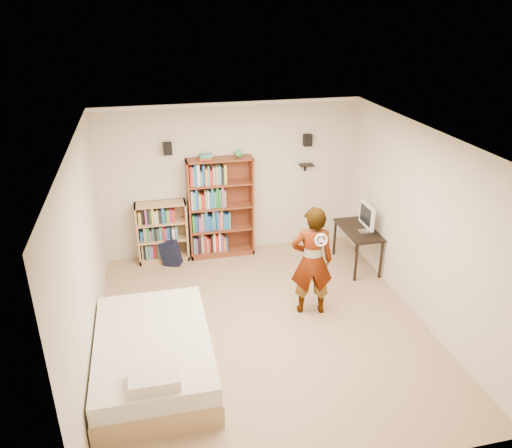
{
  "coord_description": "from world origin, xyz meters",
  "views": [
    {
      "loc": [
        -1.4,
        -5.65,
        4.22
      ],
      "look_at": [
        0.02,
        0.6,
        1.33
      ],
      "focal_mm": 35.0,
      "sensor_mm": 36.0,
      "label": 1
    }
  ],
  "objects_px": {
    "computer_desk": "(357,247)",
    "daybed": "(154,350)",
    "tall_bookshelf": "(221,208)",
    "low_bookshelf": "(162,232)",
    "person": "(312,261)"
  },
  "relations": [
    {
      "from": "computer_desk",
      "to": "daybed",
      "type": "distance_m",
      "value": 4.02
    },
    {
      "from": "tall_bookshelf",
      "to": "computer_desk",
      "type": "bearing_deg",
      "value": -23.47
    },
    {
      "from": "tall_bookshelf",
      "to": "low_bookshelf",
      "type": "height_order",
      "value": "tall_bookshelf"
    },
    {
      "from": "low_bookshelf",
      "to": "daybed",
      "type": "bearing_deg",
      "value": -95.49
    },
    {
      "from": "low_bookshelf",
      "to": "person",
      "type": "height_order",
      "value": "person"
    },
    {
      "from": "low_bookshelf",
      "to": "computer_desk",
      "type": "xyz_separation_m",
      "value": [
        3.22,
        -0.95,
        -0.19
      ]
    },
    {
      "from": "computer_desk",
      "to": "daybed",
      "type": "xyz_separation_m",
      "value": [
        -3.51,
        -1.97,
        -0.03
      ]
    },
    {
      "from": "low_bookshelf",
      "to": "person",
      "type": "xyz_separation_m",
      "value": [
        2.01,
        -2.09,
        0.29
      ]
    },
    {
      "from": "tall_bookshelf",
      "to": "computer_desk",
      "type": "relative_size",
      "value": 1.75
    },
    {
      "from": "computer_desk",
      "to": "person",
      "type": "height_order",
      "value": "person"
    },
    {
      "from": "daybed",
      "to": "person",
      "type": "xyz_separation_m",
      "value": [
        2.29,
        0.84,
        0.51
      ]
    },
    {
      "from": "computer_desk",
      "to": "daybed",
      "type": "relative_size",
      "value": 0.48
    },
    {
      "from": "low_bookshelf",
      "to": "tall_bookshelf",
      "type": "bearing_deg",
      "value": -0.2
    },
    {
      "from": "computer_desk",
      "to": "person",
      "type": "xyz_separation_m",
      "value": [
        -1.21,
        -1.13,
        0.48
      ]
    },
    {
      "from": "person",
      "to": "daybed",
      "type": "bearing_deg",
      "value": 31.13
    }
  ]
}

